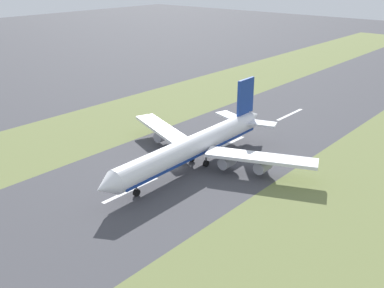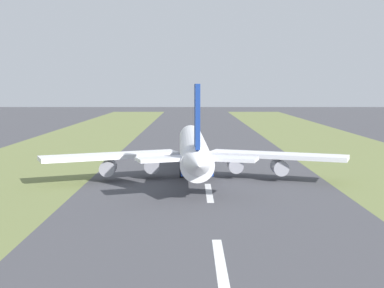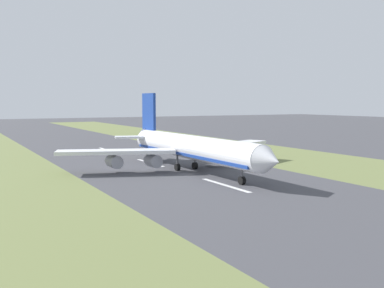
{
  "view_description": "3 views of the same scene",
  "coord_description": "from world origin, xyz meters",
  "views": [
    {
      "loc": [
        -76.43,
        82.55,
        52.13
      ],
      "look_at": [
        -2.91,
        -3.38,
        7.0
      ],
      "focal_mm": 42.0,
      "sensor_mm": 36.0,
      "label": 1
    },
    {
      "loc": [
        -3.19,
        -121.76,
        19.71
      ],
      "look_at": [
        -2.91,
        -3.38,
        7.0
      ],
      "focal_mm": 50.0,
      "sensor_mm": 36.0,
      "label": 2
    },
    {
      "loc": [
        51.2,
        95.6,
        17.59
      ],
      "look_at": [
        -2.91,
        -3.38,
        7.0
      ],
      "focal_mm": 42.0,
      "sensor_mm": 36.0,
      "label": 3
    }
  ],
  "objects": [
    {
      "name": "ground_plane",
      "position": [
        0.0,
        0.0,
        0.0
      ],
      "size": [
        800.0,
        800.0,
        0.0
      ],
      "primitive_type": "plane",
      "color": "#424247"
    },
    {
      "name": "grass_median_west",
      "position": [
        -45.0,
        0.0,
        0.0
      ],
      "size": [
        40.0,
        600.0,
        0.01
      ],
      "primitive_type": "cube",
      "color": "olive",
      "rests_on": "ground"
    },
    {
      "name": "centreline_dash_near",
      "position": [
        0.0,
        -63.38,
        0.01
      ],
      "size": [
        1.2,
        18.0,
        0.01
      ],
      "primitive_type": "cube",
      "color": "silver",
      "rests_on": "ground"
    },
    {
      "name": "centreline_dash_mid",
      "position": [
        0.0,
        -23.38,
        0.01
      ],
      "size": [
        1.2,
        18.0,
        0.01
      ],
      "primitive_type": "cube",
      "color": "silver",
      "rests_on": "ground"
    },
    {
      "name": "centreline_dash_far",
      "position": [
        0.0,
        16.62,
        0.01
      ],
      "size": [
        1.2,
        18.0,
        0.01
      ],
      "primitive_type": "cube",
      "color": "silver",
      "rests_on": "ground"
    },
    {
      "name": "airplane_main_jet",
      "position": [
        -2.86,
        -5.29,
        6.02
      ],
      "size": [
        64.12,
        67.11,
        20.2
      ],
      "color": "white",
      "rests_on": "ground"
    }
  ]
}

